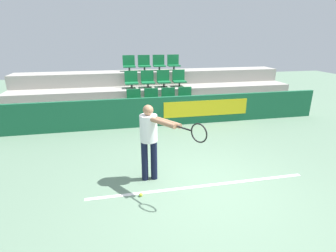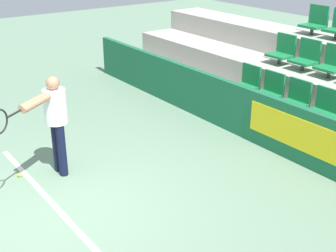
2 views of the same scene
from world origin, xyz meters
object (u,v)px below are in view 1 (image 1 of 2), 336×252
at_px(stadium_chair_7, 179,79).
at_px(tennis_ball, 141,195).
at_px(stadium_chair_1, 152,98).
at_px(stadium_chair_11, 174,63).
at_px(stadium_chair_2, 169,98).
at_px(stadium_chair_10, 159,63).
at_px(stadium_chair_0, 134,99).
at_px(tennis_player, 151,135).
at_px(stadium_chair_4, 131,80).
at_px(stadium_chair_3, 185,97).
at_px(stadium_chair_5, 148,80).
at_px(stadium_chair_8, 129,64).
at_px(stadium_chair_9, 144,64).
at_px(stadium_chair_6, 164,79).

xyz_separation_m(stadium_chair_7, tennis_ball, (-2.05, -5.42, -1.20)).
distance_m(stadium_chair_1, stadium_chair_11, 2.41).
height_order(stadium_chair_2, stadium_chair_7, stadium_chair_7).
relative_size(stadium_chair_2, stadium_chair_10, 1.00).
xyz_separation_m(stadium_chair_0, tennis_player, (-0.00, -3.97, 0.21)).
relative_size(stadium_chair_4, stadium_chair_10, 1.00).
distance_m(stadium_chair_7, tennis_ball, 5.92).
xyz_separation_m(stadium_chair_3, stadium_chair_5, (-1.18, 0.94, 0.48)).
xyz_separation_m(stadium_chair_8, tennis_player, (-0.00, -5.84, -0.75)).
distance_m(stadium_chair_10, tennis_player, 6.01).
bearing_deg(stadium_chair_3, stadium_chair_5, 141.49).
bearing_deg(stadium_chair_10, tennis_player, -101.40).
xyz_separation_m(stadium_chair_1, stadium_chair_8, (-0.59, 1.87, 0.96)).
bearing_deg(stadium_chair_9, stadium_chair_0, -107.44).
xyz_separation_m(stadium_chair_0, tennis_ball, (-0.28, -4.48, -0.71)).
bearing_deg(tennis_player, stadium_chair_10, 44.88).
bearing_deg(stadium_chair_0, stadium_chair_9, 72.56).
height_order(stadium_chair_9, tennis_player, stadium_chair_9).
bearing_deg(stadium_chair_5, tennis_player, -96.85).
height_order(stadium_chair_5, stadium_chair_10, stadium_chair_10).
distance_m(stadium_chair_6, stadium_chair_8, 1.58).
bearing_deg(stadium_chair_2, stadium_chair_9, 107.44).
height_order(stadium_chair_3, tennis_player, tennis_player).
bearing_deg(stadium_chair_9, stadium_chair_7, -38.51).
relative_size(stadium_chair_2, stadium_chair_11, 1.00).
height_order(stadium_chair_3, stadium_chair_4, stadium_chair_4).
height_order(stadium_chair_0, stadium_chair_11, stadium_chair_11).
bearing_deg(stadium_chair_3, stadium_chair_10, 107.44).
distance_m(stadium_chair_1, tennis_ball, 4.62).
bearing_deg(stadium_chair_0, stadium_chair_2, 0.00).
bearing_deg(stadium_chair_2, stadium_chair_0, 180.00).
bearing_deg(tennis_player, stadium_chair_6, 42.78).
distance_m(stadium_chair_2, tennis_ball, 4.77).
relative_size(stadium_chair_3, stadium_chair_7, 1.00).
distance_m(stadium_chair_3, stadium_chair_9, 2.41).
distance_m(stadium_chair_1, stadium_chair_3, 1.18).
bearing_deg(stadium_chair_10, stadium_chair_11, 0.00).
relative_size(stadium_chair_3, tennis_ball, 8.96).
distance_m(stadium_chair_3, stadium_chair_7, 1.05).
relative_size(stadium_chair_10, stadium_chair_11, 1.00).
bearing_deg(stadium_chair_1, tennis_ball, -101.00).
xyz_separation_m(stadium_chair_7, stadium_chair_8, (-1.77, 0.94, 0.48)).
xyz_separation_m(stadium_chair_5, tennis_player, (-0.59, -4.91, -0.27)).
bearing_deg(stadium_chair_9, tennis_ball, -97.81).
height_order(tennis_player, tennis_ball, tennis_player).
distance_m(stadium_chair_2, stadium_chair_8, 2.41).
bearing_deg(tennis_player, stadium_chair_5, 49.43).
xyz_separation_m(stadium_chair_1, stadium_chair_3, (1.18, 0.00, 0.00)).
bearing_deg(stadium_chair_7, stadium_chair_0, -152.06).
relative_size(stadium_chair_6, stadium_chair_7, 1.00).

